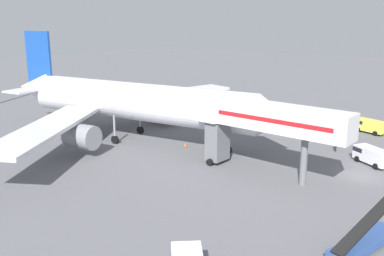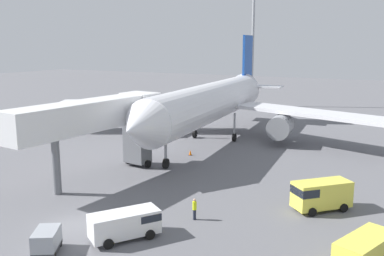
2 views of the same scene
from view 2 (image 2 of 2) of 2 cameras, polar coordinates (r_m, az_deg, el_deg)
ground_plane at (r=33.00m, az=-15.59°, el=-12.35°), size 300.00×300.00×0.00m
airplane_at_gate at (r=57.73m, az=2.84°, el=3.44°), size 48.77×44.37×14.46m
jet_bridge at (r=41.71m, az=-12.29°, el=1.21°), size 4.78×17.55×7.88m
service_van_outer_right at (r=28.02m, az=22.25°, el=-14.71°), size 3.30×4.84×1.88m
service_van_near_left at (r=29.78m, az=-8.72°, el=-12.41°), size 4.11×4.89×1.88m
service_van_far_center at (r=35.50m, az=16.72°, el=-8.44°), size 4.54×4.60×2.33m
baggage_cart_mid_center at (r=29.18m, az=-18.84°, el=-13.97°), size 2.36×2.62×1.49m
ground_crew_worker_foreground at (r=32.41m, az=0.34°, el=-10.69°), size 0.43×0.43×1.65m
safety_cone_bravo at (r=50.75m, az=-0.24°, el=-3.29°), size 0.42×0.42×0.65m
apron_light_mast at (r=91.75m, az=8.17°, el=13.67°), size 2.40×2.40×24.75m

